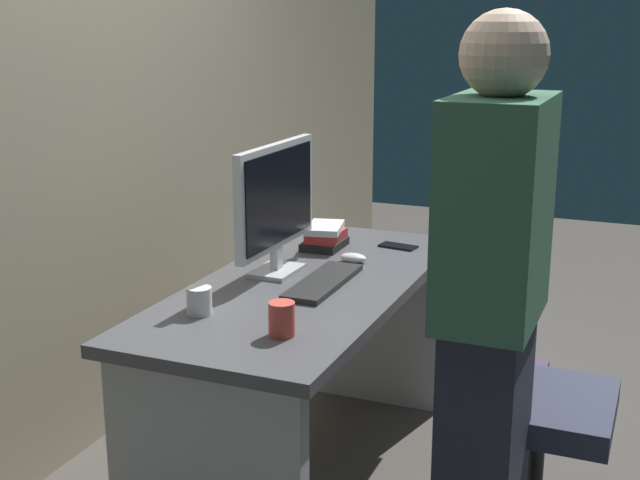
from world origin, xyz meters
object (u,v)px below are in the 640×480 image
Objects in this scene: office_chair at (521,412)px; cell_phone at (398,246)px; person_at_desk at (490,322)px; handbag at (523,402)px; mouse at (353,258)px; keyboard at (323,282)px; book_stack at (325,237)px; cup_by_monitor at (199,301)px; cup_near_keyboard at (282,319)px; monitor at (276,202)px; desk at (307,342)px.

office_chair is 6.53× the size of cell_phone.
person_at_desk is 4.34× the size of handbag.
mouse is 0.93m from handbag.
mouse is (0.70, 0.64, -0.08)m from person_at_desk.
cell_phone is at bearing -9.33° from keyboard.
office_chair reaches higher than handbag.
office_chair is 1.05m from book_stack.
mouse is at bearing -18.53° from cup_by_monitor.
cup_near_keyboard is (-0.48, -0.07, 0.04)m from keyboard.
cup_near_keyboard is (-0.77, -0.07, 0.03)m from mouse.
cell_phone is at bearing 44.61° from office_chair.
office_chair is 0.91m from cell_phone.
cup_by_monitor is (0.07, 0.31, -0.01)m from cup_near_keyboard.
book_stack is (0.15, 0.17, 0.03)m from mouse.
person_at_desk is at bearing -177.27° from handbag.
cell_phone is (0.96, 0.55, -0.09)m from person_at_desk.
mouse is at bearing 42.61° from person_at_desk.
mouse is at bearing 5.29° from cup_near_keyboard.
cup_near_keyboard is (-0.43, 0.61, 0.36)m from office_chair.
book_stack is (0.92, 0.24, -0.00)m from cup_near_keyboard.
cup_by_monitor is (-0.41, 0.24, 0.03)m from keyboard.
book_stack is at bearing -4.38° from monitor.
cup_by_monitor is at bearing 111.32° from office_chair.
monitor is 0.64m from cup_near_keyboard.
desk is at bearing 84.91° from office_chair.
office_chair reaches higher than book_stack.
cup_near_keyboard is 0.69× the size of cell_phone.
book_stack is at bearing 13.79° from desk.
book_stack is 0.29m from cell_phone.
cup_near_keyboard is at bearing 155.11° from handbag.
handbag is (0.09, -0.50, -0.61)m from cell_phone.
mouse is at bearing 170.18° from cell_phone.
mouse is (0.29, 0.00, 0.01)m from keyboard.
office_chair is 0.83m from cup_near_keyboard.
monitor is 1.26× the size of keyboard.
cell_phone is at bearing -66.14° from book_stack.
book_stack reaches higher than mouse.
office_chair is 9.50× the size of cup_near_keyboard.
handbag is (0.21, -0.76, -0.65)m from book_stack.
monitor is (0.47, 0.84, 0.16)m from person_at_desk.
mouse reaches higher than desk.
book_stack is (0.42, 0.10, 0.27)m from desk.
person_at_desk is at bearing 173.13° from office_chair.
person_at_desk is 1.17m from book_stack.
monitor is 6.43× the size of cup_by_monitor.
person_at_desk is 3.81× the size of keyboard.
cup_by_monitor is at bearing 149.61° from keyboard.
mouse is at bearing -130.74° from book_stack.
cup_by_monitor reaches higher than cell_phone.
keyboard reaches higher than desk.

